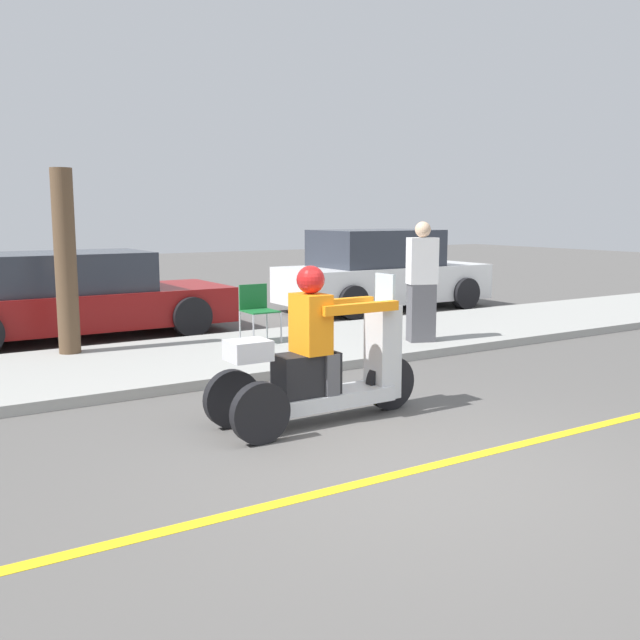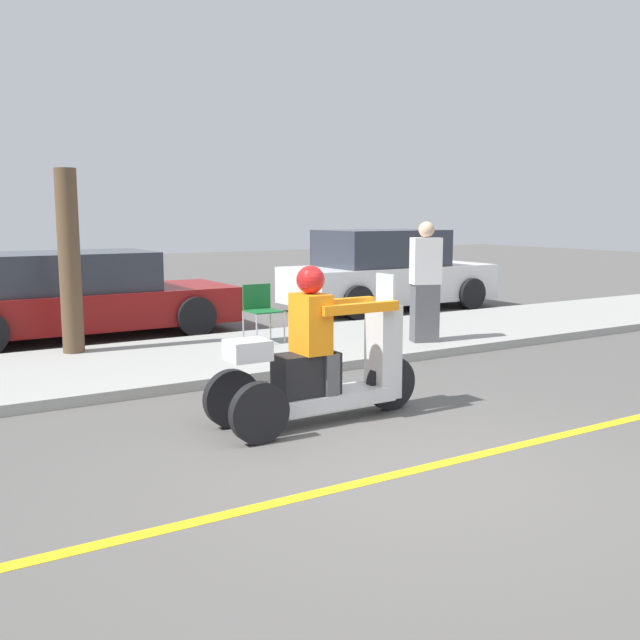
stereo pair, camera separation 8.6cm
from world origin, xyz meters
name	(u,v)px [view 2 (the right image)]	position (x,y,z in m)	size (l,w,h in m)	color
ground_plane	(410,472)	(0.00, 0.00, 0.00)	(60.00, 60.00, 0.00)	#565451
lane_stripe	(420,469)	(0.10, 0.00, 0.00)	(24.00, 0.12, 0.01)	gold
sidewalk_strip	(190,360)	(0.00, 4.60, 0.06)	(28.00, 2.80, 0.12)	#9E9E99
motorcycle_trike	(321,366)	(0.11, 1.49, 0.54)	(2.15, 0.67, 1.49)	black
spectator_by_tree	(425,284)	(3.27, 3.79, 0.95)	(0.47, 0.37, 1.72)	#515156
folding_chair_curbside	(260,307)	(1.27, 5.06, 0.62)	(0.47, 0.47, 0.82)	#A5A8AD
parked_car_lot_center	(387,272)	(5.48, 7.67, 0.76)	(4.37, 2.03, 1.63)	silver
parked_car_lot_far	(77,296)	(-0.74, 7.52, 0.65)	(4.77, 2.04, 1.36)	maroon
tree_trunk	(70,262)	(-1.24, 5.60, 1.33)	(0.28, 0.28, 2.42)	brown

